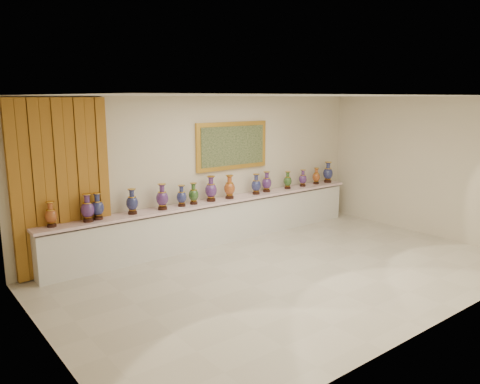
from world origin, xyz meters
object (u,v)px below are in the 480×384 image
object	(u,v)px
vase_1	(88,209)
vase_2	(98,207)
vase_0	(51,216)
counter	(217,222)

from	to	relation	value
vase_1	vase_2	bearing A→B (deg)	13.38
vase_0	vase_2	distance (m)	0.78
counter	vase_2	distance (m)	2.59
vase_2	counter	bearing A→B (deg)	0.17
counter	vase_1	world-z (taller)	vase_1
vase_0	counter	bearing A→B (deg)	0.03
vase_0	vase_2	size ratio (longest dim) A/B	0.90
vase_1	vase_2	world-z (taller)	vase_1
vase_1	vase_2	distance (m)	0.20
vase_0	vase_1	distance (m)	0.59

